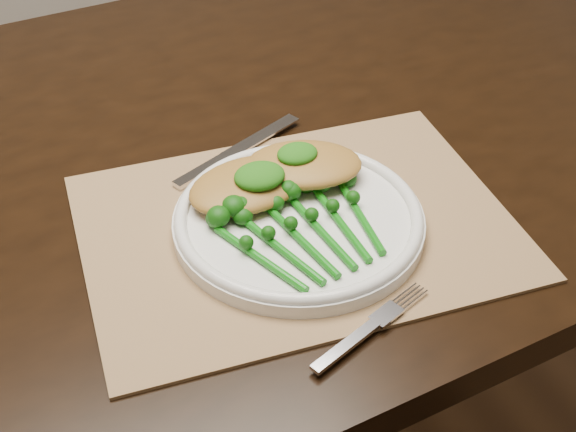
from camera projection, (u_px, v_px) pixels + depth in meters
name	position (u px, v px, depth m)	size (l,w,h in m)	color
dining_table	(198.00, 351.00, 1.22)	(1.68, 1.05, 0.75)	black
placemat	(297.00, 226.00, 0.87)	(0.46, 0.34, 0.00)	#97734D
dinner_plate	(299.00, 219.00, 0.86)	(0.27, 0.27, 0.02)	white
knife	(227.00, 156.00, 0.96)	(0.19, 0.10, 0.01)	silver
fork	(378.00, 321.00, 0.75)	(0.15, 0.07, 0.00)	silver
chicken_fillet_left	(248.00, 185.00, 0.88)	(0.14, 0.09, 0.03)	#AF7D32
chicken_fillet_right	(304.00, 164.00, 0.90)	(0.13, 0.09, 0.03)	#AF7D32
pesto_dollop_left	(259.00, 176.00, 0.86)	(0.06, 0.05, 0.02)	#144E0B
pesto_dollop_right	(297.00, 154.00, 0.89)	(0.05, 0.04, 0.02)	#144E0B
broccolini_bundle	(311.00, 236.00, 0.82)	(0.17, 0.19, 0.04)	#0D640D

